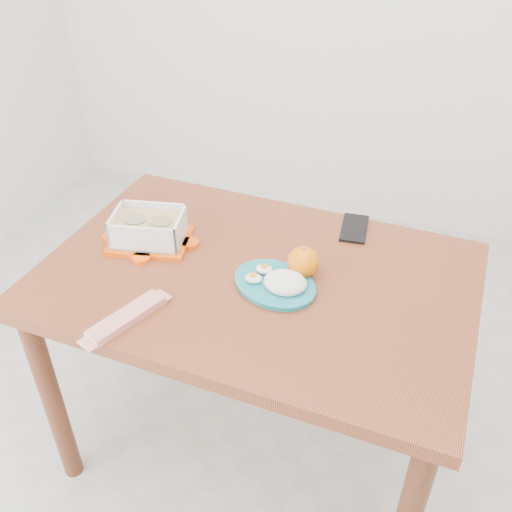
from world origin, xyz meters
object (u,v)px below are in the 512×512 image
(dining_table, at_px, (256,302))
(orange_fruit, at_px, (303,262))
(rice_plate, at_px, (278,282))
(food_container, at_px, (149,229))
(smartphone, at_px, (354,228))

(dining_table, bearing_deg, orange_fruit, 19.85)
(dining_table, height_order, rice_plate, rice_plate)
(food_container, height_order, orange_fruit, food_container)
(food_container, bearing_deg, orange_fruit, -12.07)
(food_container, height_order, rice_plate, food_container)
(dining_table, xyz_separation_m, orange_fruit, (0.12, 0.04, 0.15))
(dining_table, distance_m, orange_fruit, 0.19)
(dining_table, xyz_separation_m, rice_plate, (0.08, -0.04, 0.12))
(rice_plate, relative_size, smartphone, 1.97)
(rice_plate, bearing_deg, dining_table, 175.13)
(rice_plate, bearing_deg, orange_fruit, 81.36)
(dining_table, distance_m, food_container, 0.38)
(dining_table, relative_size, food_container, 4.66)
(smartphone, bearing_deg, dining_table, -130.08)
(smartphone, bearing_deg, orange_fruit, -113.94)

